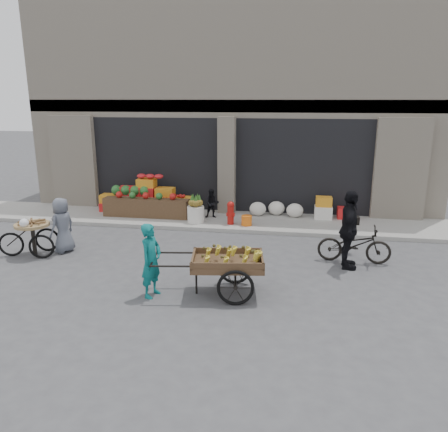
% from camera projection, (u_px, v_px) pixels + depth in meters
% --- Properties ---
extents(ground, '(80.00, 80.00, 0.00)m').
position_uv_depth(ground, '(192.00, 270.00, 10.07)').
color(ground, '#424244').
rests_on(ground, ground).
extents(sidewalk, '(18.00, 2.20, 0.12)m').
position_uv_depth(sidewalk, '(222.00, 221.00, 13.96)').
color(sidewalk, gray).
rests_on(sidewalk, ground).
extents(building, '(14.00, 6.45, 7.00)m').
position_uv_depth(building, '(239.00, 111.00, 16.84)').
color(building, beige).
rests_on(building, ground).
extents(fruit_display, '(3.10, 1.12, 1.24)m').
position_uv_depth(fruit_display, '(150.00, 197.00, 14.46)').
color(fruit_display, red).
rests_on(fruit_display, sidewalk).
extents(pineapple_bin, '(0.52, 0.52, 0.50)m').
position_uv_depth(pineapple_bin, '(196.00, 214.00, 13.52)').
color(pineapple_bin, silver).
rests_on(pineapple_bin, sidewalk).
extents(fire_hydrant, '(0.22, 0.22, 0.71)m').
position_uv_depth(fire_hydrant, '(231.00, 212.00, 13.26)').
color(fire_hydrant, '#A5140F').
rests_on(fire_hydrant, sidewalk).
extents(orange_bucket, '(0.32, 0.32, 0.30)m').
position_uv_depth(orange_bucket, '(247.00, 220.00, 13.19)').
color(orange_bucket, orange).
rests_on(orange_bucket, sidewalk).
extents(right_bay_goods, '(3.35, 0.60, 0.70)m').
position_uv_depth(right_bay_goods, '(306.00, 209.00, 14.02)').
color(right_bay_goods, silver).
rests_on(right_bay_goods, sidewalk).
extents(seated_person, '(0.51, 0.43, 0.93)m').
position_uv_depth(seated_person, '(212.00, 203.00, 13.97)').
color(seated_person, black).
rests_on(seated_person, sidewalk).
extents(banana_cart, '(2.54, 1.32, 1.01)m').
position_uv_depth(banana_cart, '(225.00, 260.00, 8.68)').
color(banana_cart, brown).
rests_on(banana_cart, ground).
extents(vendor_woman, '(0.49, 0.62, 1.50)m').
position_uv_depth(vendor_woman, '(151.00, 260.00, 8.60)').
color(vendor_woman, '#0D6868').
rests_on(vendor_woman, ground).
extents(tricycle_cart, '(1.46, 1.05, 0.95)m').
position_uv_depth(tricycle_cart, '(33.00, 234.00, 10.91)').
color(tricycle_cart, '#9E7F51').
rests_on(tricycle_cart, ground).
extents(vendor_grey, '(0.66, 0.81, 1.43)m').
position_uv_depth(vendor_grey, '(62.00, 225.00, 11.13)').
color(vendor_grey, slate).
rests_on(vendor_grey, ground).
extents(bicycle, '(1.74, 0.69, 0.90)m').
position_uv_depth(bicycle, '(354.00, 244.00, 10.47)').
color(bicycle, black).
rests_on(bicycle, ground).
extents(cyclist, '(0.50, 1.10, 1.84)m').
position_uv_depth(cyclist, '(349.00, 230.00, 10.00)').
color(cyclist, black).
rests_on(cyclist, ground).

